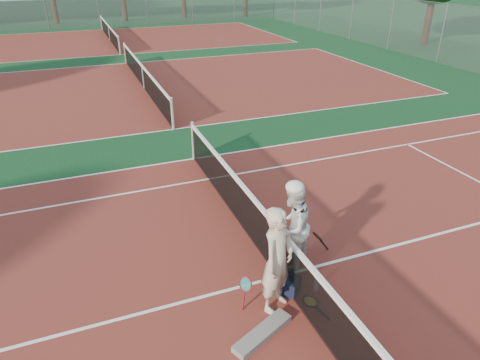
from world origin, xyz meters
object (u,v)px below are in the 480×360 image
racket_black_held (317,243)px  racket_spare (310,301)px  player_b (292,227)px  sports_bag_purple (287,281)px  net_main (279,254)px  player_a (278,260)px  water_bottle (316,283)px  sports_bag_navy (292,286)px  racket_red (246,292)px

racket_black_held → racket_spare: 1.38m
player_b → sports_bag_purple: bearing=19.0°
net_main → player_a: 0.82m
water_bottle → sports_bag_navy: bearing=164.8°
player_a → net_main: bearing=25.6°
net_main → player_b: (0.35, 0.23, 0.33)m
racket_black_held → racket_spare: racket_black_held is taller
sports_bag_navy → water_bottle: water_bottle is taller
racket_spare → net_main: bearing=6.5°
player_b → racket_black_held: 0.88m
net_main → racket_red: bearing=-150.8°
racket_spare → sports_bag_purple: sports_bag_purple is taller
racket_red → racket_black_held: size_ratio=1.19×
sports_bag_navy → player_a: bearing=-154.6°
racket_spare → player_b: bearing=-17.0°
net_main → water_bottle: size_ratio=36.60×
racket_red → sports_bag_purple: racket_red is taller
net_main → racket_red: (-0.82, -0.46, -0.21)m
player_b → water_bottle: size_ratio=5.63×
player_a → water_bottle: bearing=-29.4°
net_main → racket_black_held: (0.98, 0.35, -0.26)m
net_main → racket_red: size_ratio=18.47×
racket_spare → sports_bag_purple: (-0.20, 0.48, 0.10)m
racket_black_held → player_b: bearing=4.3°
player_b → racket_black_held: bearing=152.4°
player_a → racket_black_held: (1.34, 0.97, -0.67)m
racket_red → sports_bag_navy: (0.86, 0.03, -0.17)m
net_main → player_b: bearing=33.6°
racket_red → sports_bag_navy: bearing=-35.3°
player_a → water_bottle: player_a is taller
player_b → racket_black_held: (0.63, 0.12, -0.59)m
player_a → racket_spare: 1.08m
racket_red → player_b: bearing=-6.5°
sports_bag_navy → racket_black_held: bearing=39.7°
racket_red → water_bottle: racket_red is taller
player_a → racket_spare: size_ratio=3.08×
player_a → sports_bag_navy: 0.90m
player_b → racket_spare: (-0.13, -1.00, -0.83)m
sports_bag_navy → sports_bag_purple: size_ratio=1.13×
racket_spare → water_bottle: (0.23, 0.22, 0.14)m
sports_bag_navy → player_b: bearing=64.9°
racket_black_held → racket_spare: size_ratio=0.83×
player_a → racket_black_held: size_ratio=3.69×
player_a → sports_bag_purple: 0.94m
player_b → racket_red: bearing=-7.7°
player_a → water_bottle: (0.81, 0.07, -0.77)m
player_a → racket_spare: (0.57, -0.15, -0.91)m
racket_spare → sports_bag_navy: (-0.18, 0.33, 0.12)m
sports_bag_purple → racket_black_held: bearing=33.4°
racket_spare → sports_bag_navy: 0.40m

